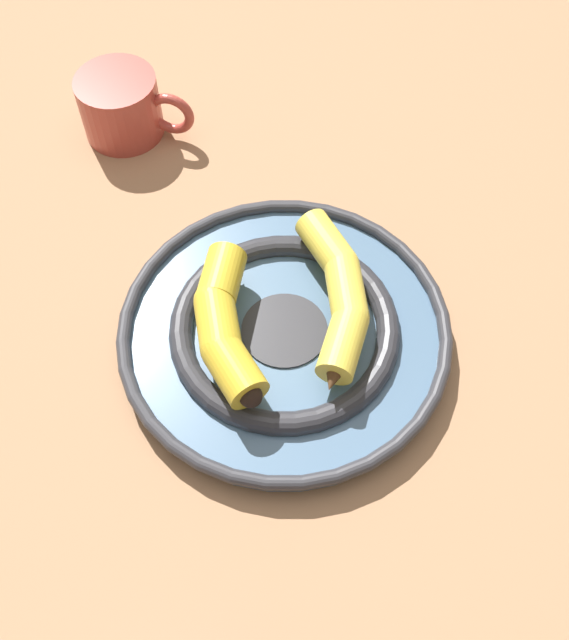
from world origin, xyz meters
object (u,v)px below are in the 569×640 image
(banana_a, at_px, (223,321))
(banana_b, at_px, (339,295))
(decorative_bowl, at_px, (284,332))
(coffee_mug, at_px, (122,106))

(banana_a, height_order, banana_b, banana_a)
(decorative_bowl, xyz_separation_m, banana_a, (-0.05, -0.04, 0.04))
(banana_b, height_order, coffee_mug, coffee_mug)
(banana_a, relative_size, coffee_mug, 1.18)
(decorative_bowl, relative_size, banana_a, 2.05)
(banana_b, distance_m, coffee_mug, 0.37)
(decorative_bowl, height_order, banana_b, banana_b)
(decorative_bowl, relative_size, coffee_mug, 2.42)
(decorative_bowl, height_order, banana_a, banana_a)
(banana_a, xyz_separation_m, coffee_mug, (-0.26, 0.21, -0.02))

